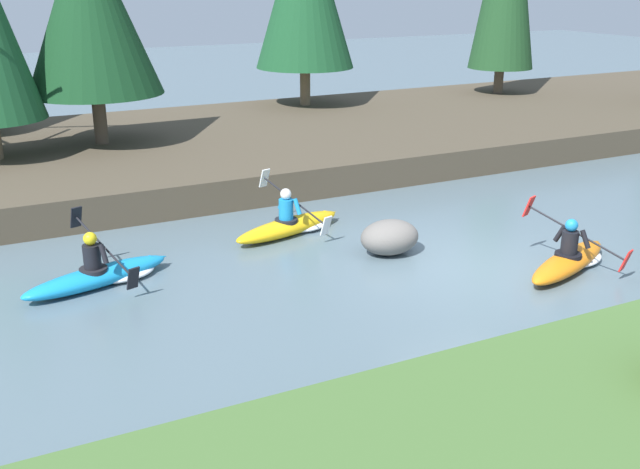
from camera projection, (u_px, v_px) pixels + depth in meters
name	position (u px, v px, depth m)	size (l,w,h in m)	color
ground_plane	(471.00, 268.00, 13.86)	(90.00, 90.00, 0.00)	slate
riverbank_far	(260.00, 142.00, 22.35)	(44.00, 10.04, 0.76)	#4C4233
conifer_tree_mid_left	(89.00, 6.00, 19.26)	(3.54, 3.54, 5.86)	brown
kayaker_lead	(571.00, 259.00, 13.77)	(2.73, 1.98, 1.20)	orange
kayaker_middle	(292.00, 224.00, 15.64)	(2.76, 2.03, 1.20)	yellow
kayaker_trailing	(103.00, 274.00, 13.08)	(2.77, 2.03, 1.20)	#1993D6
boulder_midstream	(390.00, 237.00, 14.47)	(1.18, 0.93, 0.67)	slate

